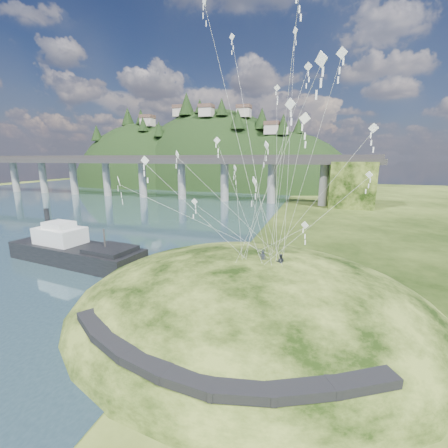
% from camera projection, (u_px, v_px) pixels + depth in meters
% --- Properties ---
extents(ground, '(320.00, 320.00, 0.00)m').
position_uv_depth(ground, '(167.00, 303.00, 29.54)').
color(ground, black).
rests_on(ground, ground).
extents(grass_hill, '(36.00, 32.00, 13.00)m').
position_uv_depth(grass_hill, '(250.00, 320.00, 29.32)').
color(grass_hill, black).
rests_on(grass_hill, ground).
extents(footpath, '(22.29, 5.84, 0.83)m').
position_uv_depth(footpath, '(198.00, 362.00, 17.80)').
color(footpath, black).
rests_on(footpath, ground).
extents(bridge, '(160.00, 11.00, 15.00)m').
position_uv_depth(bridge, '(196.00, 171.00, 100.51)').
color(bridge, '#2D2B2B').
rests_on(bridge, ground).
extents(far_ridge, '(153.00, 70.00, 94.50)m').
position_uv_depth(far_ridge, '(206.00, 200.00, 157.76)').
color(far_ridge, black).
rests_on(far_ridge, ground).
extents(work_barge, '(20.78, 7.92, 7.09)m').
position_uv_depth(work_barge, '(74.00, 249.00, 40.88)').
color(work_barge, black).
rests_on(work_barge, ground).
extents(wooden_dock, '(13.09, 4.84, 0.93)m').
position_uv_depth(wooden_dock, '(169.00, 278.00, 34.72)').
color(wooden_dock, '#3D1F19').
rests_on(wooden_dock, ground).
extents(kite_flyers, '(2.31, 0.67, 1.74)m').
position_uv_depth(kite_flyers, '(274.00, 252.00, 26.73)').
color(kite_flyers, '#242830').
rests_on(kite_flyers, ground).
extents(kite_swarm, '(20.33, 16.86, 21.59)m').
position_uv_depth(kite_swarm, '(258.00, 118.00, 25.56)').
color(kite_swarm, white).
rests_on(kite_swarm, ground).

